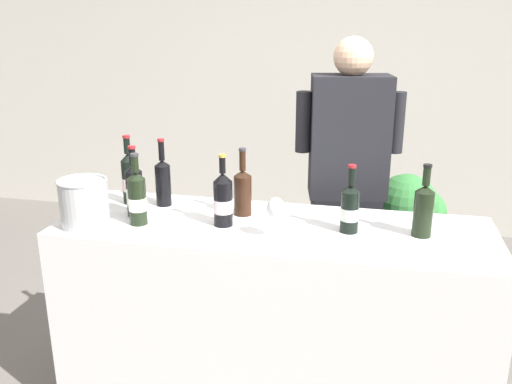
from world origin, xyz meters
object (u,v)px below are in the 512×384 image
wine_bottle_7 (350,208)px  wine_glass (276,211)px  wine_bottle_1 (243,191)px  wine_bottle_5 (135,190)px  wine_bottle_6 (423,209)px  wine_bottle_4 (223,200)px  wine_bottle_3 (163,181)px  person_server (345,204)px  potted_shrub (404,228)px  wine_bottle_2 (137,198)px  wine_bottle_0 (129,178)px  ice_bucket (84,202)px

wine_bottle_7 → wine_glass: size_ratio=1.67×
wine_bottle_1 → wine_bottle_5: wine_bottle_5 is taller
wine_bottle_6 → wine_bottle_7: (-0.30, -0.03, -0.01)m
wine_bottle_5 → wine_bottle_6: bearing=1.3°
wine_bottle_4 → wine_glass: 0.27m
wine_bottle_3 → person_server: bearing=29.0°
wine_bottle_6 → wine_bottle_1: bearing=173.5°
wine_bottle_6 → potted_shrub: size_ratio=0.32×
wine_bottle_3 → wine_bottle_5: size_ratio=1.01×
person_server → potted_shrub: person_server is taller
wine_bottle_2 → wine_glass: (0.63, -0.03, -0.00)m
wine_bottle_5 → potted_shrub: (1.27, 0.94, -0.44)m
wine_bottle_3 → wine_glass: size_ratio=1.86×
wine_bottle_4 → wine_bottle_6: 0.85m
wine_bottle_0 → potted_shrub: size_ratio=0.35×
wine_bottle_0 → wine_bottle_2: (0.16, -0.26, -0.01)m
wine_bottle_7 → wine_bottle_5: bearing=-179.8°
wine_bottle_0 → wine_glass: bearing=-20.2°
wine_bottle_7 → potted_shrub: size_ratio=0.31×
wine_bottle_5 → wine_glass: 0.70m
wine_bottle_0 → wine_glass: (0.79, -0.29, -0.01)m
wine_glass → wine_bottle_5: bearing=169.2°
wine_bottle_4 → wine_bottle_5: 0.43m
wine_bottle_7 → wine_bottle_0: bearing=171.8°
wine_bottle_7 → wine_bottle_4: bearing=-176.1°
wine_bottle_1 → wine_bottle_6: bearing=-6.5°
potted_shrub → wine_glass: bearing=-118.7°
wine_bottle_4 → potted_shrub: bearing=49.3°
wine_bottle_5 → potted_shrub: size_ratio=0.34×
wine_bottle_1 → wine_bottle_4: bearing=-108.3°
wine_bottle_4 → wine_bottle_5: bearing=175.5°
wine_bottle_0 → wine_bottle_1: (0.58, -0.04, -0.01)m
wine_glass → person_server: person_server is taller
wine_bottle_2 → potted_shrub: (1.21, 1.04, -0.44)m
wine_glass → wine_bottle_4: bearing=159.2°
wine_bottle_2 → wine_bottle_4: bearing=10.2°
wine_bottle_2 → wine_bottle_5: (-0.06, 0.10, -0.00)m
wine_bottle_0 → ice_bucket: bearing=-100.1°
wine_bottle_3 → wine_bottle_5: wine_bottle_3 is taller
wine_bottle_3 → wine_bottle_5: 0.18m
wine_bottle_2 → wine_bottle_0: bearing=121.6°
wine_bottle_0 → wine_bottle_7: size_ratio=1.15×
potted_shrub → wine_bottle_3: bearing=-147.1°
wine_bottle_0 → person_server: (1.03, 0.48, -0.22)m
wine_bottle_4 → wine_glass: size_ratio=1.81×
wine_bottle_5 → wine_bottle_6: (1.28, 0.03, -0.00)m
wine_bottle_1 → wine_bottle_7: 0.51m
person_server → wine_bottle_4: bearing=-126.4°
wine_bottle_2 → person_server: bearing=40.4°
person_server → wine_bottle_0: bearing=-155.0°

